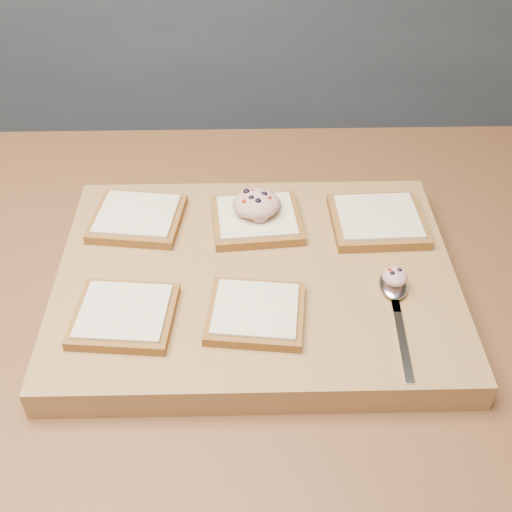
{
  "coord_description": "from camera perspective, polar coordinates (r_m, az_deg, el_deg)",
  "views": [
    {
      "loc": [
        0.06,
        -0.59,
        1.48
      ],
      "look_at": [
        0.07,
        -0.01,
        0.96
      ],
      "focal_mm": 45.0,
      "sensor_mm": 36.0,
      "label": 1
    }
  ],
  "objects": [
    {
      "name": "bread_near_center",
      "position": [
        0.73,
        -0.03,
        -5.04
      ],
      "size": [
        0.12,
        0.11,
        0.02
      ],
      "color": "brown",
      "rests_on": "cutting_board"
    },
    {
      "name": "spoon",
      "position": [
        0.78,
        12.19,
        -3.19
      ],
      "size": [
        0.04,
        0.17,
        0.01
      ],
      "color": "silver",
      "rests_on": "cutting_board"
    },
    {
      "name": "bread_far_left",
      "position": [
        0.88,
        -10.49,
        3.38
      ],
      "size": [
        0.13,
        0.12,
        0.02
      ],
      "color": "brown",
      "rests_on": "cutting_board"
    },
    {
      "name": "tuna_salad_dollop",
      "position": [
        0.85,
        0.02,
        4.7
      ],
      "size": [
        0.06,
        0.06,
        0.03
      ],
      "color": "tan",
      "rests_on": "bread_far_center"
    },
    {
      "name": "island_counter",
      "position": [
        1.18,
        -3.55,
        -18.57
      ],
      "size": [
        2.0,
        0.8,
        0.9
      ],
      "color": "slate",
      "rests_on": "ground"
    },
    {
      "name": "back_counter",
      "position": [
        2.26,
        -2.66,
        14.89
      ],
      "size": [
        3.6,
        0.62,
        0.94
      ],
      "color": "slate",
      "rests_on": "ground"
    },
    {
      "name": "spoon_salad",
      "position": [
        0.77,
        12.23,
        -1.77
      ],
      "size": [
        0.03,
        0.03,
        0.02
      ],
      "color": "tan",
      "rests_on": "spoon"
    },
    {
      "name": "bread_far_right",
      "position": [
        0.87,
        10.76,
        3.13
      ],
      "size": [
        0.13,
        0.12,
        0.02
      ],
      "color": "brown",
      "rests_on": "cutting_board"
    },
    {
      "name": "bread_near_left",
      "position": [
        0.74,
        -11.63,
        -5.14
      ],
      "size": [
        0.12,
        0.11,
        0.02
      ],
      "color": "brown",
      "rests_on": "cutting_board"
    },
    {
      "name": "cutting_board",
      "position": [
        0.81,
        0.0,
        -2.22
      ],
      "size": [
        0.49,
        0.37,
        0.04
      ],
      "primitive_type": "cube",
      "color": "#AF8A4B",
      "rests_on": "island_counter"
    },
    {
      "name": "bread_far_center",
      "position": [
        0.86,
        0.05,
        3.28
      ],
      "size": [
        0.13,
        0.12,
        0.02
      ],
      "color": "brown",
      "rests_on": "cutting_board"
    }
  ]
}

